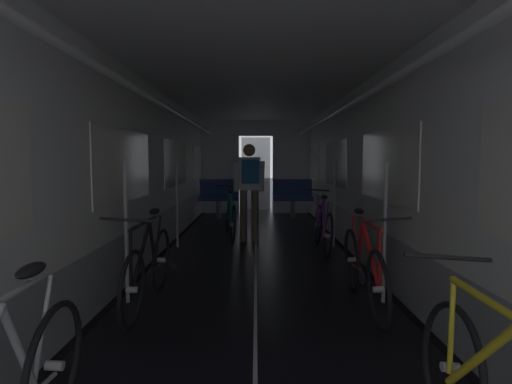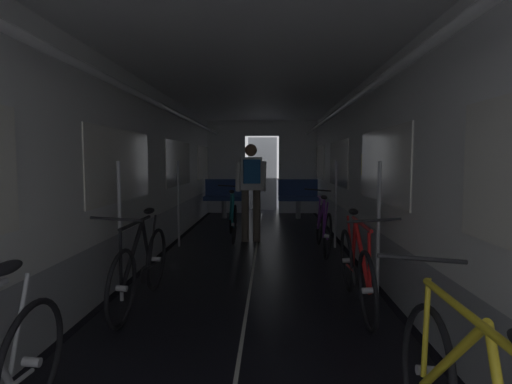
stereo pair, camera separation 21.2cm
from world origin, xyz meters
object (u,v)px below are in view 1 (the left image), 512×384
at_px(bench_seat_far_left, 219,195).
at_px(bicycle_red, 364,267).
at_px(bicycle_black, 149,268).
at_px(bicycle_purple, 323,227).
at_px(person_cyclist_aisle, 250,183).
at_px(bicycle_teal_in_aisle, 231,218).
at_px(bench_seat_far_right, 293,195).

height_order(bench_seat_far_left, bicycle_red, bench_seat_far_left).
height_order(bicycle_black, bicycle_purple, bicycle_purple).
bearing_deg(person_cyclist_aisle, bicycle_teal_in_aisle, 142.55).
distance_m(bicycle_purple, bicycle_teal_in_aisle, 1.79).
bearing_deg(bicycle_teal_in_aisle, bench_seat_far_left, 99.52).
height_order(bicycle_red, person_cyclist_aisle, person_cyclist_aisle).
bearing_deg(bicycle_teal_in_aisle, bicycle_red, -66.35).
height_order(bench_seat_far_left, bicycle_purple, bench_seat_far_left).
distance_m(bench_seat_far_left, bicycle_red, 6.39).
distance_m(bench_seat_far_right, bicycle_purple, 3.69).
distance_m(bench_seat_far_right, bicycle_black, 6.40).
height_order(bench_seat_far_left, person_cyclist_aisle, person_cyclist_aisle).
height_order(bicycle_purple, person_cyclist_aisle, person_cyclist_aisle).
relative_size(bicycle_purple, person_cyclist_aisle, 1.00).
bearing_deg(bicycle_red, bench_seat_far_left, 107.69).
bearing_deg(bicycle_red, bicycle_purple, 90.07).
height_order(bicycle_red, bicycle_purple, same).
bearing_deg(bicycle_teal_in_aisle, person_cyclist_aisle, -37.45).
xyz_separation_m(bench_seat_far_right, bicycle_purple, (0.14, -3.68, -0.18)).
height_order(person_cyclist_aisle, bicycle_teal_in_aisle, person_cyclist_aisle).
bearing_deg(bench_seat_far_left, bench_seat_far_right, 0.00).
relative_size(bench_seat_far_right, bicycle_purple, 0.58).
bearing_deg(bicycle_red, bicycle_black, -179.63).
height_order(bicycle_red, bicycle_teal_in_aisle, bicycle_red).
height_order(bench_seat_far_right, bicycle_purple, bench_seat_far_right).
relative_size(bench_seat_far_right, bicycle_red, 0.58).
relative_size(bicycle_red, bicycle_teal_in_aisle, 1.00).
xyz_separation_m(bicycle_black, bicycle_teal_in_aisle, (0.57, 3.42, -0.00)).
relative_size(bicycle_red, person_cyclist_aisle, 1.00).
distance_m(bicycle_red, bicycle_teal_in_aisle, 3.72).
xyz_separation_m(bicycle_red, bicycle_black, (-2.07, -0.01, 0.00)).
bearing_deg(bicycle_teal_in_aisle, bench_seat_far_right, 63.24).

